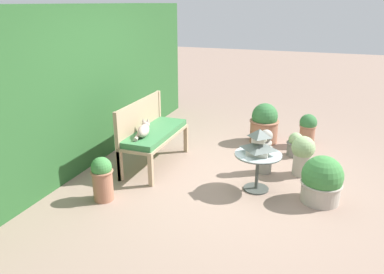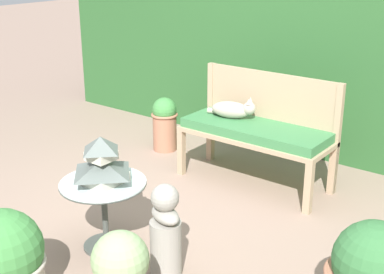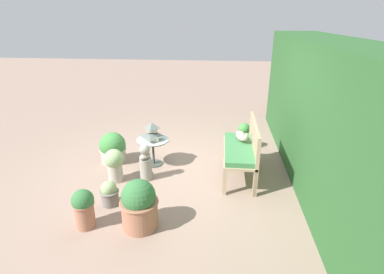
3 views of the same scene
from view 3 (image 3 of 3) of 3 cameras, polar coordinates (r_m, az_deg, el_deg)
The scene contains 14 objects.
ground at distance 5.59m, azimuth -2.85°, elevation -6.26°, with size 30.00×30.00×0.00m, color gray.
foliage_hedge_back at distance 5.37m, azimuth 24.38°, elevation 3.96°, with size 6.40×0.98×2.32m, color #285628.
garden_bench at distance 5.26m, azimuth 8.93°, elevation -2.60°, with size 1.37×0.53×0.56m.
bench_backrest at distance 5.19m, azimuth 11.77°, elevation -0.37°, with size 1.37×0.06×0.99m.
cat at distance 5.45m, azimuth 9.42°, elevation 0.14°, with size 0.49×0.25×0.21m.
patio_table at distance 5.67m, azimuth -7.45°, elevation -1.52°, with size 0.61×0.61×0.51m.
pagoda_birdhouse at distance 5.57m, azimuth -7.58°, elevation 0.87°, with size 0.37×0.37×0.34m.
garden_bust at distance 5.20m, azimuth -8.85°, elevation -4.88°, with size 0.29×0.22×0.65m.
potted_plant_bench_left at distance 5.26m, azimuth -14.55°, elevation -4.92°, with size 0.33×0.33×0.58m.
potted_plant_table_far at distance 4.71m, azimuth -15.46°, elevation -10.29°, with size 0.29×0.29×0.39m.
potted_plant_bench_right at distance 4.09m, azimuth -10.03°, elevation -12.63°, with size 0.52×0.52×0.70m.
potted_plant_path_edge at distance 6.43m, azimuth 9.82°, elevation 0.32°, with size 0.28×0.28×0.57m.
potted_plant_table_near at distance 5.97m, azimuth -14.85°, elevation -2.10°, with size 0.51×0.51×0.60m.
potted_plant_hedge_corner at distance 4.29m, azimuth -19.92°, elevation -12.48°, with size 0.29×0.29×0.56m.
Camera 3 is at (4.86, 0.78, 2.64)m, focal length 28.00 mm.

